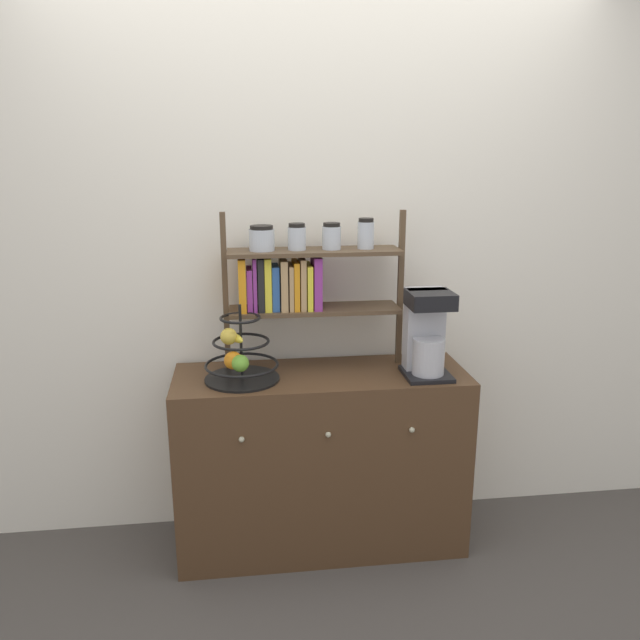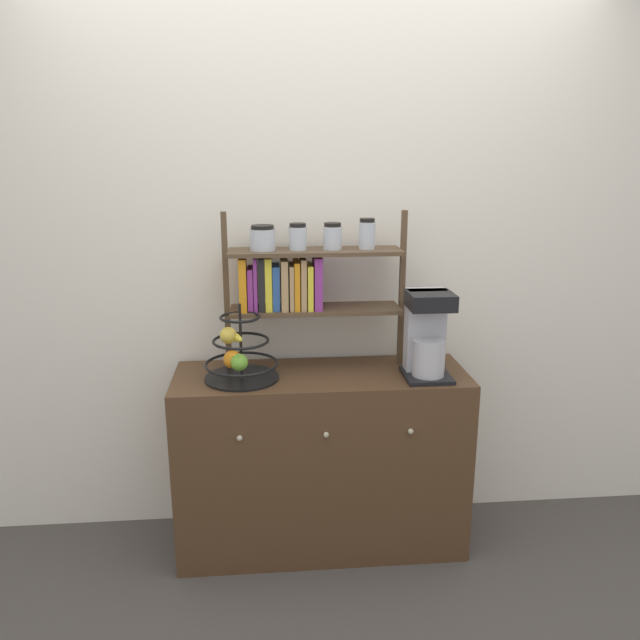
{
  "view_description": "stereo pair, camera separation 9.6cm",
  "coord_description": "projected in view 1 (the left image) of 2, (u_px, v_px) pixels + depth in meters",
  "views": [
    {
      "loc": [
        -0.33,
        -2.33,
        1.78
      ],
      "look_at": [
        -0.0,
        0.22,
        1.08
      ],
      "focal_mm": 35.0,
      "sensor_mm": 36.0,
      "label": 1
    },
    {
      "loc": [
        -0.24,
        -2.34,
        1.78
      ],
      "look_at": [
        -0.0,
        0.22,
        1.08
      ],
      "focal_mm": 35.0,
      "sensor_mm": 36.0,
      "label": 2
    }
  ],
  "objects": [
    {
      "name": "ground_plane",
      "position": [
        328.0,
        570.0,
        2.74
      ],
      "size": [
        12.0,
        12.0,
        0.0
      ],
      "primitive_type": "plane",
      "color": "#47423D"
    },
    {
      "name": "fruit_stand",
      "position": [
        239.0,
        357.0,
        2.61
      ],
      "size": [
        0.32,
        0.32,
        0.33
      ],
      "color": "black",
      "rests_on": "sideboard"
    },
    {
      "name": "wall_back",
      "position": [
        314.0,
        258.0,
        2.87
      ],
      "size": [
        7.0,
        0.05,
        2.6
      ],
      "primitive_type": "cube",
      "color": "silver",
      "rests_on": "ground_plane"
    },
    {
      "name": "sideboard",
      "position": [
        321.0,
        460.0,
        2.84
      ],
      "size": [
        1.29,
        0.46,
        0.83
      ],
      "color": "#4C331E",
      "rests_on": "ground_plane"
    },
    {
      "name": "coffee_maker",
      "position": [
        427.0,
        334.0,
        2.68
      ],
      "size": [
        0.2,
        0.22,
        0.38
      ],
      "color": "black",
      "rests_on": "sideboard"
    },
    {
      "name": "shelf_hutch",
      "position": [
        295.0,
        276.0,
        2.71
      ],
      "size": [
        0.8,
        0.2,
        0.7
      ],
      "color": "brown",
      "rests_on": "sideboard"
    }
  ]
}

